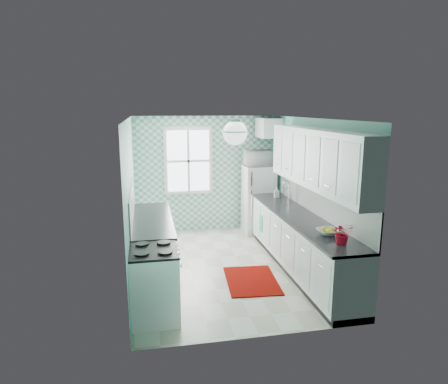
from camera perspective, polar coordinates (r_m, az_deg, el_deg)
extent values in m
cube|color=silver|center=(6.97, 0.00, -10.63)|extent=(3.00, 4.40, 0.02)
cube|color=white|center=(6.44, 0.00, 10.56)|extent=(3.00, 4.40, 0.02)
cube|color=#60AE99|center=(8.73, -2.83, 2.60)|extent=(3.00, 0.02, 2.50)
cube|color=#60AE99|center=(4.52, 5.50, -6.38)|extent=(3.00, 0.02, 2.50)
cube|color=#60AE99|center=(6.48, -13.23, -1.01)|extent=(0.02, 4.40, 2.50)
cube|color=#60AE99|center=(7.04, 12.15, 0.07)|extent=(0.02, 4.40, 2.50)
cube|color=#61AB9A|center=(8.71, -2.81, 2.58)|extent=(3.00, 0.01, 2.50)
cube|color=white|center=(8.60, -5.12, 4.45)|extent=(1.04, 0.05, 1.44)
cube|color=white|center=(8.58, -5.11, 4.43)|extent=(0.90, 0.02, 1.30)
cube|color=white|center=(6.68, 13.30, -1.10)|extent=(0.02, 3.60, 0.51)
cube|color=white|center=(6.41, -13.03, -1.63)|extent=(0.02, 2.15, 0.51)
cube|color=white|center=(6.32, 13.09, 4.67)|extent=(0.33, 3.20, 0.90)
cube|color=white|center=(8.54, 6.25, 9.09)|extent=(0.40, 0.74, 0.40)
cylinder|color=silver|center=(5.66, 1.60, 10.06)|extent=(0.14, 0.14, 0.04)
cylinder|color=silver|center=(5.66, 1.59, 9.35)|extent=(0.02, 0.02, 0.12)
sphere|color=white|center=(5.66, 1.59, 8.44)|extent=(0.34, 0.34, 0.34)
cube|color=white|center=(6.78, 10.76, -7.36)|extent=(0.60, 3.60, 0.90)
cube|color=black|center=(6.63, 10.80, -3.54)|extent=(0.63, 3.60, 0.04)
cube|color=white|center=(6.62, -10.21, -7.81)|extent=(0.60, 2.15, 0.90)
cube|color=black|center=(6.48, -10.23, -3.88)|extent=(0.63, 2.15, 0.04)
cube|color=silver|center=(8.65, 4.92, -1.03)|extent=(0.64, 0.60, 1.46)
cube|color=silver|center=(8.29, 5.54, 0.77)|extent=(0.62, 0.01, 0.02)
cube|color=silver|center=(8.18, 3.94, 1.89)|extent=(0.03, 0.03, 0.30)
cube|color=silver|center=(8.28, 3.89, -1.59)|extent=(0.03, 0.03, 0.54)
cube|color=white|center=(5.32, -9.88, -12.70)|extent=(0.60, 0.76, 0.90)
cube|color=black|center=(5.15, -10.06, -8.16)|extent=(0.60, 0.76, 0.03)
cube|color=black|center=(5.31, -6.57, -11.99)|extent=(0.01, 0.50, 0.30)
cube|color=silver|center=(7.54, 8.08, -1.56)|extent=(0.46, 0.39, 0.12)
cylinder|color=silver|center=(7.56, 9.31, -0.02)|extent=(0.02, 0.02, 0.30)
torus|color=silver|center=(7.50, 8.90, 1.38)|extent=(0.16, 0.02, 0.16)
cube|color=maroon|center=(6.43, 3.95, -12.49)|extent=(0.87, 1.17, 0.02)
cube|color=#6ABFBF|center=(7.73, 5.35, -4.54)|extent=(0.08, 0.21, 0.32)
imported|color=white|center=(5.75, 14.64, -5.52)|extent=(0.33, 0.33, 0.07)
imported|color=#AD0C19|center=(5.37, 16.60, -5.67)|extent=(0.28, 0.24, 0.29)
imported|color=silver|center=(7.88, 7.54, -0.04)|extent=(0.10, 0.11, 0.20)
imported|color=white|center=(8.49, 5.03, 4.86)|extent=(0.61, 0.44, 0.33)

